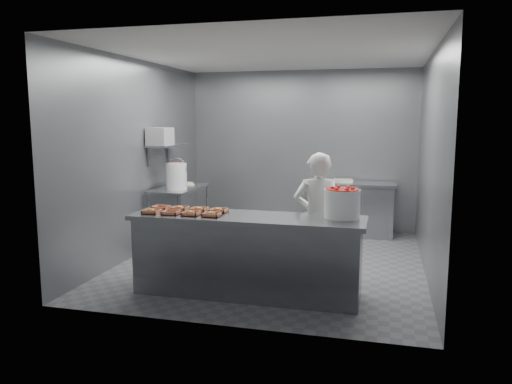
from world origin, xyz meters
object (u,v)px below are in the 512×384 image
tray_6 (199,209)px  tray_7 (219,210)px  prep_table (179,207)px  appliance (160,137)px  tray_1 (171,212)px  worker (317,217)px  service_counter (247,255)px  tray_2 (191,213)px  tray_5 (180,208)px  tray_4 (161,208)px  tray_0 (151,211)px  tray_3 (211,214)px  strawberry_tub (342,202)px  back_counter (350,208)px  glaze_bucket (177,176)px

tray_6 → tray_7: 0.24m
prep_table → appliance: size_ratio=3.42×
tray_1 → tray_6: (0.24, 0.25, 0.00)m
tray_6 → worker: worker is taller
service_counter → tray_2: bearing=-168.4°
tray_5 → tray_6: bearing=0.0°
tray_4 → appliance: 1.88m
prep_table → tray_4: (0.56, -1.82, 0.33)m
prep_table → tray_0: tray_0 is taller
tray_3 → tray_7: (0.00, 0.25, 0.00)m
tray_0 → tray_3: bearing=0.0°
tray_7 → appliance: 2.26m
tray_7 → strawberry_tub: (1.39, 0.02, 0.15)m
prep_table → back_counter: same height
tray_2 → worker: 1.54m
tray_0 → tray_4: bearing=89.3°
tray_2 → worker: size_ratio=0.12×
tray_2 → tray_5: size_ratio=1.00×
back_counter → worker: size_ratio=0.96×
worker → appliance: size_ratio=4.47×
prep_table → tray_1: tray_1 is taller
tray_3 → tray_4: (-0.72, 0.25, -0.00)m
tray_4 → tray_5: size_ratio=1.00×
tray_0 → tray_7: bearing=19.3°
tray_2 → tray_6: size_ratio=1.00×
tray_5 → worker: 1.64m
tray_4 → appliance: size_ratio=0.53×
tray_3 → prep_table: bearing=121.6°
tray_5 → tray_7: (0.48, 0.00, 0.00)m
back_counter → tray_0: bearing=-120.5°
prep_table → tray_6: tray_6 is taller
service_counter → tray_1: (-0.85, -0.13, 0.47)m
service_counter → strawberry_tub: 1.20m
tray_1 → glaze_bucket: 2.04m
strawberry_tub → glaze_bucket: glaze_bucket is taller
tray_4 → worker: (1.77, 0.57, -0.14)m
tray_5 → tray_0: bearing=-133.6°
back_counter → tray_6: tray_6 is taller
tray_2 → glaze_bucket: bearing=117.7°
strawberry_tub → tray_7: bearing=-179.0°
service_counter → tray_2: (-0.61, -0.13, 0.47)m
worker → glaze_bucket: bearing=-40.8°
tray_3 → tray_5: size_ratio=1.00×
glaze_bucket → worker: bearing=-24.9°
back_counter → glaze_bucket: bearing=-149.3°
service_counter → prep_table: (-1.65, 1.95, 0.14)m
tray_1 → tray_2: bearing=-0.0°
glaze_bucket → strawberry_tub: bearing=-31.6°
tray_7 → strawberry_tub: 1.40m
service_counter → glaze_bucket: glaze_bucket is taller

